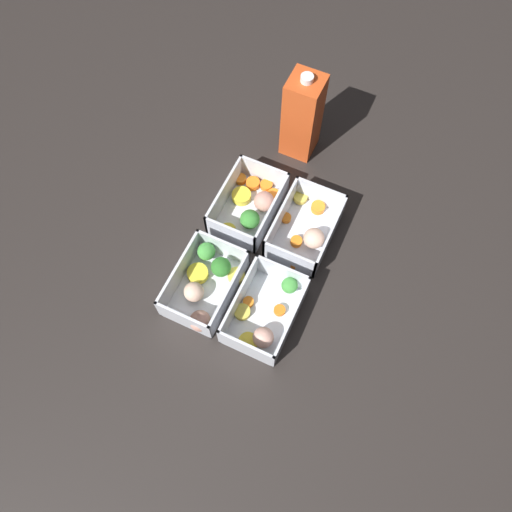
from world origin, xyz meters
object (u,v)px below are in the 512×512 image
object	(u,v)px
container_near_left	(251,206)
container_far_right	(265,314)
container_near_right	(206,284)
container_far_left	(306,230)
juice_carton	(302,116)

from	to	relation	value
container_near_left	container_far_right	xyz separation A→B (m)	(0.19, 0.12, -0.00)
container_near_left	container_far_right	world-z (taller)	same
container_near_right	container_far_right	distance (m)	0.12
container_near_right	container_far_left	bearing A→B (deg)	145.92
container_near_left	juice_carton	xyz separation A→B (m)	(-0.19, 0.02, 0.07)
container_near_left	juice_carton	bearing A→B (deg)	172.45
container_near_right	juice_carton	size ratio (longest dim) A/B	0.83
container_near_left	container_near_right	size ratio (longest dim) A/B	0.97
container_near_right	juice_carton	distance (m)	0.38
container_near_right	container_near_left	bearing A→B (deg)	178.95
container_near_left	container_far_right	size ratio (longest dim) A/B	1.02
juice_carton	container_far_left	bearing A→B (deg)	26.46
container_near_left	container_far_right	distance (m)	0.23
container_near_right	container_far_left	world-z (taller)	same
container_near_right	juice_carton	world-z (taller)	juice_carton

